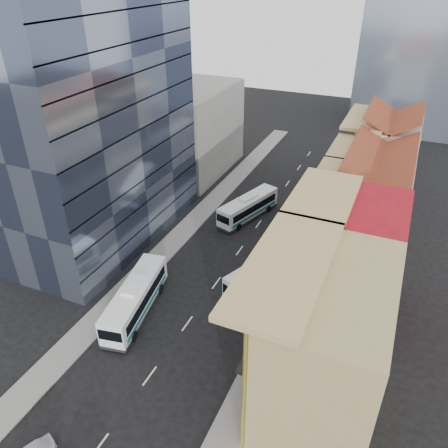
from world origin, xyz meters
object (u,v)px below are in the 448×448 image
at_px(shophouse_tan, 328,343).
at_px(bus_left_far, 248,207).
at_px(bus_left_near, 136,298).
at_px(bus_right, 269,272).
at_px(office_tower, 95,123).

relative_size(shophouse_tan, bus_left_far, 1.32).
bearing_deg(bus_left_far, bus_left_near, -80.96).
height_order(bus_left_far, bus_right, bus_right).
distance_m(shophouse_tan, bus_right, 15.25).
bearing_deg(bus_left_far, bus_right, -42.45).
xyz_separation_m(bus_left_far, bus_right, (7.50, -13.13, 0.18)).
distance_m(bus_left_near, bus_left_far, 22.92).
distance_m(shophouse_tan, bus_left_near, 20.09).
xyz_separation_m(office_tower, bus_right, (22.50, -2.03, -13.12)).
relative_size(bus_left_near, bus_right, 0.97).
bearing_deg(shophouse_tan, bus_right, 125.37).
xyz_separation_m(shophouse_tan, office_tower, (-31.00, 14.00, 9.00)).
height_order(shophouse_tan, bus_left_far, shophouse_tan).
distance_m(office_tower, bus_right, 26.12).
bearing_deg(bus_right, shophouse_tan, -31.63).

